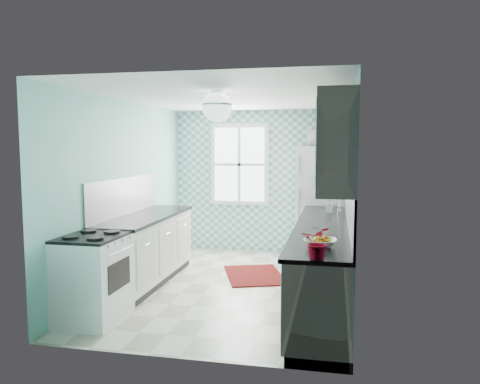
% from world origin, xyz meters
% --- Properties ---
extents(floor, '(3.00, 4.40, 0.02)m').
position_xyz_m(floor, '(0.00, 0.00, -0.01)').
color(floor, silver).
rests_on(floor, ground).
extents(ceiling, '(3.00, 4.40, 0.02)m').
position_xyz_m(ceiling, '(0.00, 0.00, 2.51)').
color(ceiling, white).
rests_on(ceiling, wall_back).
extents(wall_back, '(3.00, 0.02, 2.50)m').
position_xyz_m(wall_back, '(0.00, 2.21, 1.25)').
color(wall_back, '#74BEB1').
rests_on(wall_back, floor).
extents(wall_front, '(3.00, 0.02, 2.50)m').
position_xyz_m(wall_front, '(0.00, -2.21, 1.25)').
color(wall_front, '#74BEB1').
rests_on(wall_front, floor).
extents(wall_left, '(0.02, 4.40, 2.50)m').
position_xyz_m(wall_left, '(-1.51, 0.00, 1.25)').
color(wall_left, '#74BEB1').
rests_on(wall_left, floor).
extents(wall_right, '(0.02, 4.40, 2.50)m').
position_xyz_m(wall_right, '(1.51, 0.00, 1.25)').
color(wall_right, '#74BEB1').
rests_on(wall_right, floor).
extents(accent_wall, '(3.00, 0.01, 2.50)m').
position_xyz_m(accent_wall, '(0.00, 2.19, 1.25)').
color(accent_wall, '#57A7A4').
rests_on(accent_wall, wall_back).
extents(window, '(1.04, 0.05, 1.44)m').
position_xyz_m(window, '(-0.35, 2.16, 1.55)').
color(window, white).
rests_on(window, wall_back).
extents(backsplash_right, '(0.02, 3.60, 0.51)m').
position_xyz_m(backsplash_right, '(1.49, -0.40, 1.20)').
color(backsplash_right, white).
rests_on(backsplash_right, wall_right).
extents(backsplash_left, '(0.02, 2.15, 0.51)m').
position_xyz_m(backsplash_left, '(-1.49, -0.07, 1.20)').
color(backsplash_left, white).
rests_on(backsplash_left, wall_left).
extents(upper_cabinets_right, '(0.33, 3.20, 0.90)m').
position_xyz_m(upper_cabinets_right, '(1.33, -0.60, 1.90)').
color(upper_cabinets_right, silver).
rests_on(upper_cabinets_right, wall_right).
extents(upper_cabinet_fridge, '(0.40, 0.74, 0.40)m').
position_xyz_m(upper_cabinet_fridge, '(1.30, 1.83, 2.25)').
color(upper_cabinet_fridge, silver).
rests_on(upper_cabinet_fridge, wall_right).
extents(ceiling_light, '(0.34, 0.34, 0.35)m').
position_xyz_m(ceiling_light, '(0.00, -0.80, 2.32)').
color(ceiling_light, silver).
rests_on(ceiling_light, ceiling).
extents(base_cabinets_right, '(0.60, 3.60, 0.90)m').
position_xyz_m(base_cabinets_right, '(1.20, -0.40, 0.45)').
color(base_cabinets_right, white).
rests_on(base_cabinets_right, floor).
extents(countertop_right, '(0.63, 3.60, 0.04)m').
position_xyz_m(countertop_right, '(1.19, -0.40, 0.92)').
color(countertop_right, black).
rests_on(countertop_right, base_cabinets_right).
extents(base_cabinets_left, '(0.60, 2.15, 0.90)m').
position_xyz_m(base_cabinets_left, '(-1.20, -0.07, 0.45)').
color(base_cabinets_left, white).
rests_on(base_cabinets_left, floor).
extents(countertop_left, '(0.63, 2.15, 0.04)m').
position_xyz_m(countertop_left, '(-1.19, -0.07, 0.92)').
color(countertop_left, black).
rests_on(countertop_left, base_cabinets_left).
extents(fridge, '(0.82, 0.81, 1.87)m').
position_xyz_m(fridge, '(1.11, 1.81, 0.94)').
color(fridge, white).
rests_on(fridge, floor).
extents(stove, '(0.61, 0.76, 0.91)m').
position_xyz_m(stove, '(-1.20, -1.50, 0.48)').
color(stove, white).
rests_on(stove, floor).
extents(sink, '(0.53, 0.44, 0.53)m').
position_xyz_m(sink, '(1.20, 0.70, 0.93)').
color(sink, silver).
rests_on(sink, countertop_right).
extents(rug, '(1.10, 1.30, 0.02)m').
position_xyz_m(rug, '(0.20, 0.56, 0.01)').
color(rug, '#5F0C1A').
rests_on(rug, floor).
extents(dish_towel, '(0.02, 0.25, 0.37)m').
position_xyz_m(dish_towel, '(0.89, 0.36, 0.48)').
color(dish_towel, '#5AA392').
rests_on(dish_towel, base_cabinets_right).
extents(fruit_bowl, '(0.32, 0.32, 0.08)m').
position_xyz_m(fruit_bowl, '(1.20, -1.64, 0.98)').
color(fruit_bowl, white).
rests_on(fruit_bowl, countertop_right).
extents(potted_plant, '(0.30, 0.28, 0.28)m').
position_xyz_m(potted_plant, '(1.20, -2.12, 1.08)').
color(potted_plant, '#A12133').
rests_on(potted_plant, countertop_right).
extents(soap_bottle, '(0.10, 0.10, 0.19)m').
position_xyz_m(soap_bottle, '(1.25, 0.68, 1.03)').
color(soap_bottle, silver).
rests_on(soap_bottle, countertop_right).
extents(microwave, '(0.50, 0.35, 0.27)m').
position_xyz_m(microwave, '(1.11, 1.81, 2.01)').
color(microwave, silver).
rests_on(microwave, fridge).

